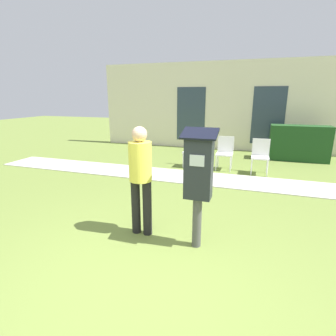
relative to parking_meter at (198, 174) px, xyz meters
name	(u,v)px	position (x,y,z in m)	size (l,w,h in m)	color
ground_plane	(147,281)	(-0.36, -0.87, -1.02)	(40.00, 40.00, 0.00)	olive
sidewalk	(208,179)	(-0.36, 3.00, -1.01)	(12.00, 1.10, 0.02)	beige
building_facade	(229,107)	(-0.36, 7.02, 0.58)	(10.00, 0.26, 3.20)	beige
parking_meter	(198,174)	(0.00, 0.00, 0.00)	(0.44, 0.31, 1.59)	#4C4C4C
person_standing	(141,173)	(-0.84, 0.09, -0.09)	(0.32, 0.32, 1.58)	black
outdoor_chair_left	(192,148)	(-1.03, 4.11, -0.49)	(0.44, 0.44, 0.90)	white
outdoor_chair_middle	(225,150)	(-0.11, 4.11, -0.49)	(0.44, 0.44, 0.90)	white
outdoor_chair_right	(260,153)	(0.82, 3.97, -0.49)	(0.44, 0.44, 0.90)	white
hedge_row	(299,143)	(1.98, 5.86, -0.47)	(1.74, 0.60, 1.10)	#1E471E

